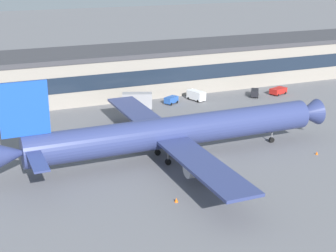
% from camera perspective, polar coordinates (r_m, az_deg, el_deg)
% --- Properties ---
extents(ground_plane, '(600.00, 600.00, 0.00)m').
position_cam_1_polar(ground_plane, '(93.45, 4.46, -3.82)').
color(ground_plane, slate).
extents(terminal_building, '(176.76, 20.23, 12.11)m').
position_cam_1_polar(terminal_building, '(138.67, -5.60, 6.19)').
color(terminal_building, gray).
rests_on(terminal_building, ground_plane).
extents(airliner, '(64.48, 55.32, 16.99)m').
position_cam_1_polar(airliner, '(91.91, 0.45, -0.67)').
color(airliner, navy).
rests_on(airliner, ground_plane).
extents(catering_truck, '(7.65, 5.01, 4.15)m').
position_cam_1_polar(catering_truck, '(123.48, -3.42, 2.91)').
color(catering_truck, gray).
rests_on(catering_truck, ground_plane).
extents(follow_me_car, '(4.04, 4.71, 1.85)m').
position_cam_1_polar(follow_me_car, '(137.37, 9.78, 3.75)').
color(follow_me_car, black).
rests_on(follow_me_car, ground_plane).
extents(baggage_tug, '(4.12, 3.52, 1.85)m').
position_cam_1_polar(baggage_tug, '(128.41, 0.35, 2.99)').
color(baggage_tug, '#2651A5').
rests_on(baggage_tug, ground_plane).
extents(pushback_tractor, '(5.40, 4.09, 1.75)m').
position_cam_1_polar(pushback_tractor, '(140.72, 12.34, 3.93)').
color(pushback_tractor, red).
rests_on(pushback_tractor, ground_plane).
extents(crew_van, '(3.55, 5.60, 2.55)m').
position_cam_1_polar(crew_van, '(131.76, 3.18, 3.53)').
color(crew_van, white).
rests_on(crew_van, ground_plane).
extents(traffic_cone_0, '(0.50, 0.50, 0.62)m').
position_cam_1_polar(traffic_cone_0, '(99.52, 16.49, -2.94)').
color(traffic_cone_0, '#F2590C').
rests_on(traffic_cone_0, ground_plane).
extents(traffic_cone_1, '(0.57, 0.57, 0.72)m').
position_cam_1_polar(traffic_cone_1, '(77.52, 0.95, -8.36)').
color(traffic_cone_1, '#F2590C').
rests_on(traffic_cone_1, ground_plane).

